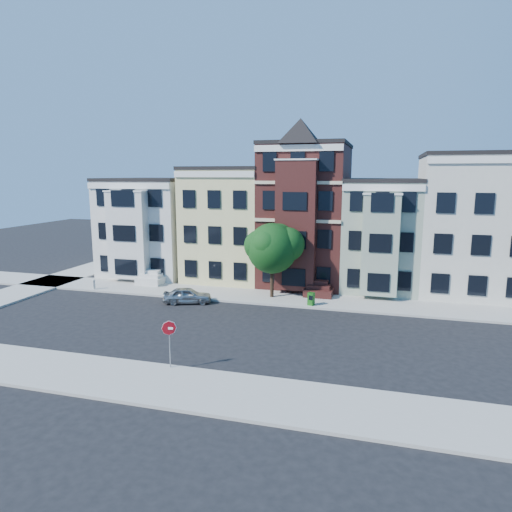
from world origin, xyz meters
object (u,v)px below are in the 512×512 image
(newspaper_box, at_px, (311,299))
(stop_sign, at_px, (170,341))
(street_tree, at_px, (272,252))
(parked_car, at_px, (187,295))
(fire_hydrant, at_px, (94,285))

(newspaper_box, relative_size, stop_sign, 0.35)
(street_tree, distance_m, newspaper_box, 4.81)
(parked_car, height_order, stop_sign, stop_sign)
(parked_car, bearing_deg, stop_sign, -179.33)
(street_tree, bearing_deg, fire_hydrant, -173.43)
(newspaper_box, bearing_deg, fire_hydrant, -159.77)
(parked_car, xyz_separation_m, fire_hydrant, (-9.06, 1.29, -0.12))
(newspaper_box, xyz_separation_m, fire_hydrant, (-18.25, -0.20, -0.13))
(parked_car, xyz_separation_m, stop_sign, (4.15, -11.31, 0.90))
(fire_hydrant, height_order, stop_sign, stop_sign)
(parked_car, bearing_deg, fire_hydrant, 62.40)
(newspaper_box, distance_m, stop_sign, 13.79)
(street_tree, height_order, parked_car, street_tree)
(newspaper_box, bearing_deg, parked_car, -151.18)
(street_tree, distance_m, parked_car, 7.29)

